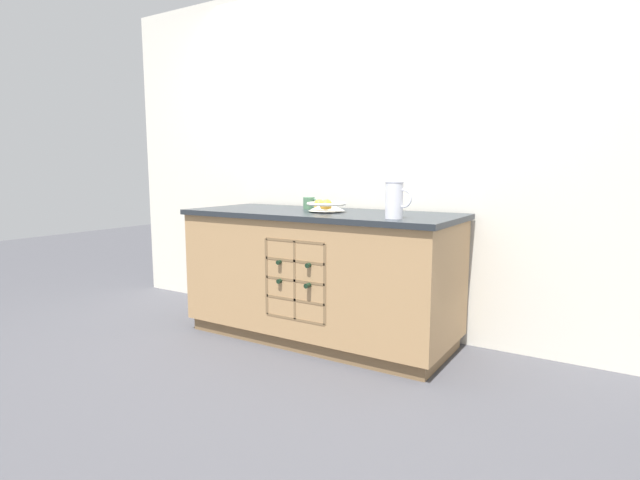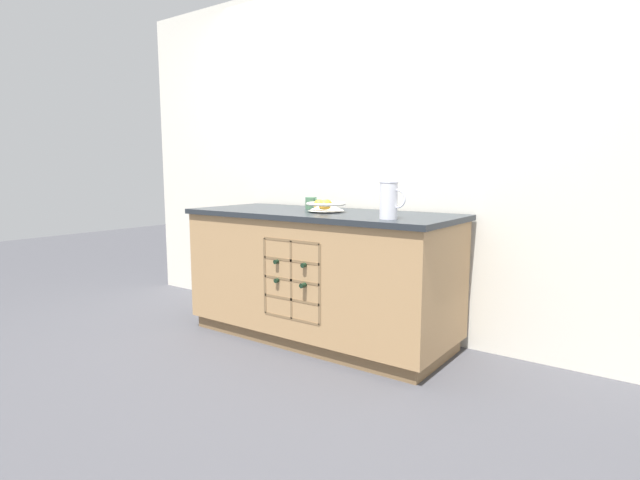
{
  "view_description": "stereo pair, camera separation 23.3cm",
  "coord_description": "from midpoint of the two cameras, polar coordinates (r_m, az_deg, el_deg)",
  "views": [
    {
      "loc": [
        1.77,
        -2.84,
        1.15
      ],
      "look_at": [
        0.0,
        0.0,
        0.69
      ],
      "focal_mm": 28.0,
      "sensor_mm": 36.0,
      "label": 1
    },
    {
      "loc": [
        1.97,
        -2.7,
        1.15
      ],
      "look_at": [
        0.0,
        0.0,
        0.69
      ],
      "focal_mm": 28.0,
      "sensor_mm": 36.0,
      "label": 2
    }
  ],
  "objects": [
    {
      "name": "ground_plane",
      "position": [
        3.54,
        -1.92,
        -11.1
      ],
      "size": [
        14.0,
        14.0,
        0.0
      ],
      "primitive_type": "plane",
      "color": "#424247"
    },
    {
      "name": "ceramic_mug",
      "position": [
        3.56,
        -3.11,
        4.22
      ],
      "size": [
        0.12,
        0.08,
        0.09
      ],
      "color": "#4C7A56",
      "rests_on": "kitchen_island"
    },
    {
      "name": "fruit_bowl",
      "position": [
        3.31,
        -1.34,
        3.93
      ],
      "size": [
        0.26,
        0.26,
        0.09
      ],
      "color": "silver",
      "rests_on": "kitchen_island"
    },
    {
      "name": "kitchen_island",
      "position": [
        3.41,
        -1.98,
        -4.01
      ],
      "size": [
        1.86,
        0.77,
        0.88
      ],
      "color": "brown",
      "rests_on": "ground_plane"
    },
    {
      "name": "white_pitcher",
      "position": [
        2.87,
        6.23,
        4.65
      ],
      "size": [
        0.16,
        0.11,
        0.21
      ],
      "color": "white",
      "rests_on": "kitchen_island"
    },
    {
      "name": "back_wall",
      "position": [
        3.7,
        1.72,
        9.83
      ],
      "size": [
        4.4,
        0.06,
        2.55
      ],
      "primitive_type": "cube",
      "color": "silver",
      "rests_on": "ground_plane"
    }
  ]
}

